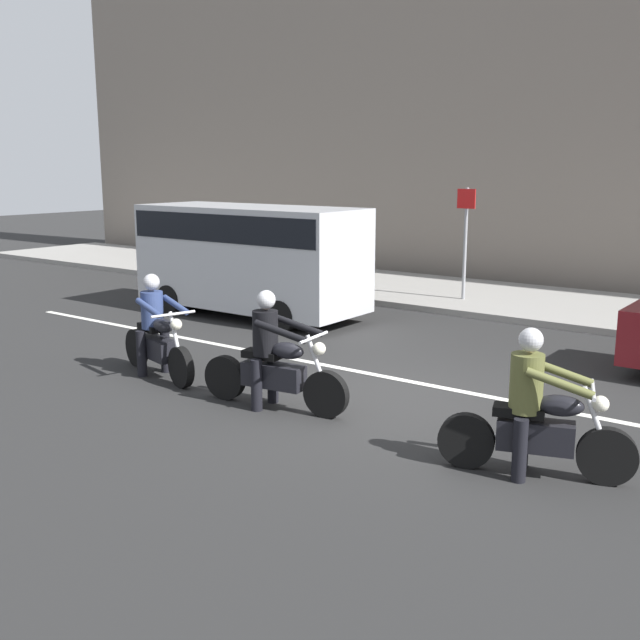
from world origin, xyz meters
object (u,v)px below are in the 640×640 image
(parked_van_silver, at_px, (250,253))
(motorcycle_with_rider_olive, at_px, (535,417))
(motorcycle_with_rider_denim_blue, at_px, (157,335))
(motorcycle_with_rider_black_leather, at_px, (273,361))
(street_sign_post, at_px, (465,232))

(parked_van_silver, bearing_deg, motorcycle_with_rider_olive, -29.90)
(motorcycle_with_rider_denim_blue, xyz_separation_m, motorcycle_with_rider_black_leather, (2.43, -0.13, -0.00))
(motorcycle_with_rider_olive, bearing_deg, street_sign_post, 119.96)
(street_sign_post, bearing_deg, parked_van_silver, -128.56)
(motorcycle_with_rider_olive, xyz_separation_m, motorcycle_with_rider_black_leather, (-3.61, 0.10, 0.00))
(motorcycle_with_rider_denim_blue, height_order, motorcycle_with_rider_black_leather, motorcycle_with_rider_black_leather)
(motorcycle_with_rider_black_leather, relative_size, parked_van_silver, 0.44)
(motorcycle_with_rider_black_leather, distance_m, street_sign_post, 8.56)
(motorcycle_with_rider_denim_blue, bearing_deg, motorcycle_with_rider_black_leather, -3.12)
(motorcycle_with_rider_denim_blue, relative_size, street_sign_post, 0.81)
(motorcycle_with_rider_black_leather, xyz_separation_m, street_sign_post, (-1.28, 8.40, 1.04))
(motorcycle_with_rider_black_leather, xyz_separation_m, parked_van_silver, (-4.39, 4.50, 0.71))
(motorcycle_with_rider_olive, height_order, motorcycle_with_rider_black_leather, motorcycle_with_rider_black_leather)
(motorcycle_with_rider_black_leather, bearing_deg, parked_van_silver, 134.27)
(motorcycle_with_rider_denim_blue, bearing_deg, motorcycle_with_rider_olive, -2.20)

